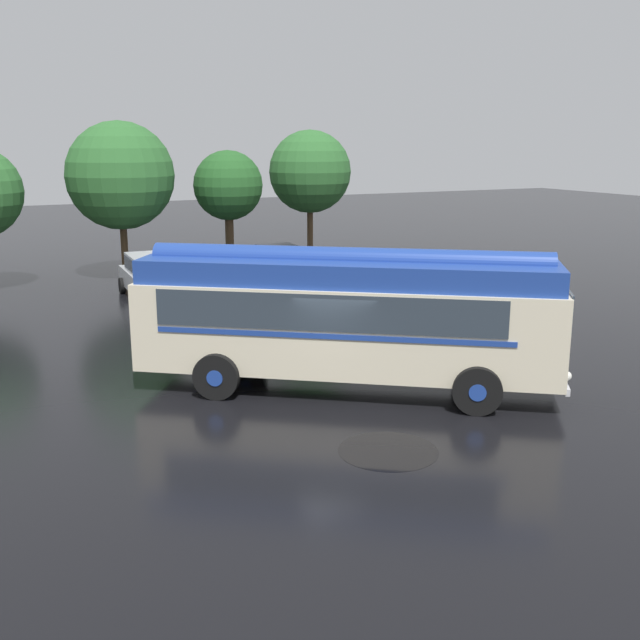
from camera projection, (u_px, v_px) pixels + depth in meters
ground_plane at (338, 394)px, 17.99m from camera, size 120.00×120.00×0.00m
vintage_bus at (348, 313)px, 17.96m from camera, size 9.63×7.85×3.49m
car_near_left at (150, 276)px, 28.80m from camera, size 2.05×4.25×1.66m
car_mid_left at (214, 269)px, 30.26m from camera, size 2.37×4.39×1.66m
car_mid_right at (282, 266)px, 31.06m from camera, size 2.06×4.25×1.66m
tree_centre at (120, 175)px, 32.09m from camera, size 4.62×4.62×6.77m
tree_right_of_centre at (227, 186)px, 34.20m from camera, size 3.17×3.17×5.52m
tree_far_right at (308, 172)px, 36.92m from camera, size 4.06×4.06×6.46m
puddle_patch at (388, 451)px, 14.68m from camera, size 1.99×1.99×0.01m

